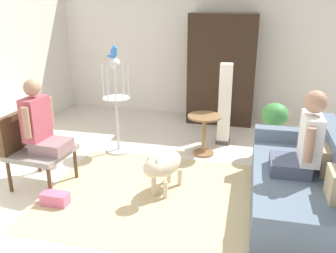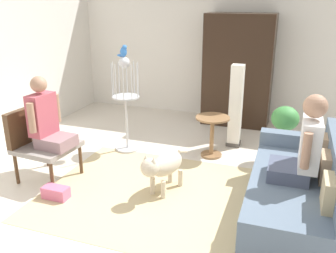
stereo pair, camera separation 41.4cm
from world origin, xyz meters
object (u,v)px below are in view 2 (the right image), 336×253
at_px(person_on_couch, 304,147).
at_px(handbag, 56,193).
at_px(couch, 302,191).
at_px(potted_plant, 284,131).
at_px(parrot, 124,51).
at_px(armoire_cabinet, 238,71).
at_px(person_on_armchair, 46,120).
at_px(bird_cage_stand, 126,105).
at_px(armchair, 38,138).
at_px(dog, 163,166).
at_px(round_end_table, 212,131).
at_px(column_lamp, 236,107).

distance_m(person_on_couch, handbag, 2.72).
relative_size(couch, person_on_couch, 2.18).
bearing_deg(handbag, potted_plant, 39.26).
relative_size(person_on_couch, potted_plant, 1.12).
relative_size(parrot, potted_plant, 0.22).
bearing_deg(couch, armoire_cabinet, 112.45).
bearing_deg(person_on_armchair, bird_cage_stand, 67.90).
relative_size(person_on_couch, bird_cage_stand, 0.64).
height_order(couch, armchair, armchair).
relative_size(dog, handbag, 2.76).
xyz_separation_m(person_on_couch, person_on_armchair, (-2.90, -0.12, -0.01)).
relative_size(person_on_armchair, armoire_cabinet, 0.45).
relative_size(round_end_table, handbag, 1.98).
xyz_separation_m(potted_plant, handbag, (-2.35, -1.92, -0.36)).
xyz_separation_m(person_on_armchair, armoire_cabinet, (1.79, 2.94, 0.17)).
bearing_deg(couch, bird_cage_stand, 157.26).
bearing_deg(parrot, round_end_table, 8.33).
xyz_separation_m(couch, potted_plant, (-0.27, 1.38, 0.14)).
bearing_deg(couch, handbag, -168.41).
distance_m(round_end_table, potted_plant, 0.97).
xyz_separation_m(bird_cage_stand, parrot, (-0.01, 0.00, 0.76)).
relative_size(couch, dog, 2.34).
xyz_separation_m(couch, dog, (-1.51, 0.00, 0.05)).
distance_m(person_on_armchair, parrot, 1.43).
distance_m(couch, dog, 1.51).
height_order(dog, potted_plant, potted_plant).
xyz_separation_m(column_lamp, handbag, (-1.62, -2.25, -0.55)).
xyz_separation_m(dog, parrot, (-0.96, 1.03, 1.11)).
height_order(round_end_table, potted_plant, potted_plant).
distance_m(armchair, potted_plant, 3.21).
bearing_deg(round_end_table, potted_plant, 10.01).
relative_size(bird_cage_stand, potted_plant, 1.76).
bearing_deg(person_on_couch, couch, 33.29).
distance_m(couch, bird_cage_stand, 2.70).
height_order(couch, parrot, parrot).
bearing_deg(couch, dog, 179.98).
height_order(parrot, handbag, parrot).
bearing_deg(column_lamp, armchair, -138.79).
bearing_deg(dog, parrot, 132.90).
xyz_separation_m(person_on_armchair, handbag, (0.33, -0.39, -0.71)).
height_order(armchair, person_on_couch, person_on_couch).
distance_m(armchair, parrot, 1.62).
xyz_separation_m(person_on_armchair, parrot, (0.47, 1.18, 0.67)).
bearing_deg(dog, round_end_table, 76.73).
relative_size(armchair, dog, 1.09).
xyz_separation_m(bird_cage_stand, armoire_cabinet, (1.31, 1.76, 0.26)).
distance_m(dog, handbag, 1.26).
bearing_deg(armchair, person_on_couch, 1.98).
bearing_deg(handbag, armoire_cabinet, 66.30).
xyz_separation_m(parrot, armoire_cabinet, (1.31, 1.76, -0.50)).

